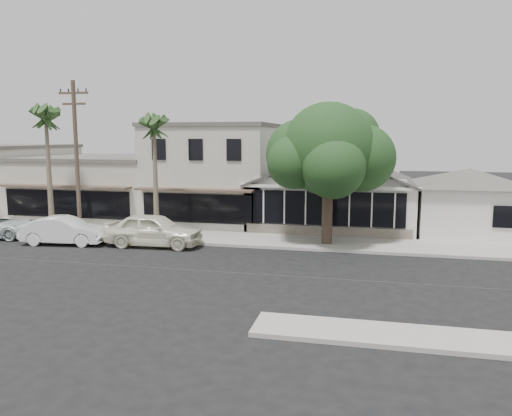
% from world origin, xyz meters
% --- Properties ---
extents(ground, '(140.00, 140.00, 0.00)m').
position_xyz_m(ground, '(0.00, 0.00, 0.00)').
color(ground, black).
rests_on(ground, ground).
extents(sidewalk_north, '(90.00, 3.50, 0.15)m').
position_xyz_m(sidewalk_north, '(-8.00, 6.75, 0.07)').
color(sidewalk_north, '#9E9991').
rests_on(sidewalk_north, ground).
extents(corner_shop, '(10.40, 8.60, 5.10)m').
position_xyz_m(corner_shop, '(5.00, 12.47, 2.62)').
color(corner_shop, white).
rests_on(corner_shop, ground).
extents(side_cottage, '(6.00, 6.00, 3.00)m').
position_xyz_m(side_cottage, '(13.20, 11.50, 1.50)').
color(side_cottage, white).
rests_on(side_cottage, ground).
extents(row_building_near, '(8.00, 10.00, 6.50)m').
position_xyz_m(row_building_near, '(-3.00, 13.50, 3.25)').
color(row_building_near, beige).
rests_on(row_building_near, ground).
extents(row_building_midnear, '(10.00, 10.00, 4.20)m').
position_xyz_m(row_building_midnear, '(-12.00, 13.50, 2.10)').
color(row_building_midnear, '#BDB6A9').
rests_on(row_building_midnear, ground).
extents(utility_pole, '(1.80, 0.24, 9.00)m').
position_xyz_m(utility_pole, '(-9.00, 5.20, 4.79)').
color(utility_pole, brown).
rests_on(utility_pole, ground).
extents(car_0, '(5.33, 2.32, 1.79)m').
position_xyz_m(car_0, '(-3.93, 4.20, 0.89)').
color(car_0, white).
rests_on(car_0, ground).
extents(car_1, '(4.79, 2.12, 1.53)m').
position_xyz_m(car_1, '(-8.93, 3.58, 0.76)').
color(car_1, white).
rests_on(car_1, ground).
extents(shade_tree, '(6.93, 6.27, 7.69)m').
position_xyz_m(shade_tree, '(5.12, 6.52, 5.06)').
color(shade_tree, '#4A372D').
rests_on(shade_tree, ground).
extents(palm_east, '(2.84, 2.84, 7.44)m').
position_xyz_m(palm_east, '(-4.44, 5.72, 6.38)').
color(palm_east, '#726651').
rests_on(palm_east, ground).
extents(palm_mid, '(3.14, 3.14, 8.13)m').
position_xyz_m(palm_mid, '(-11.64, 6.32, 6.98)').
color(palm_mid, '#726651').
rests_on(palm_mid, ground).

